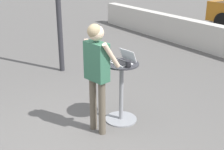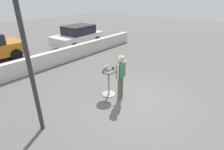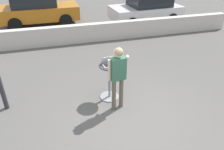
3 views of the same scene
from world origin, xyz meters
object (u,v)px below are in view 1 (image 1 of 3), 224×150
(cafe_table, at_px, (121,92))
(coffee_mug, at_px, (128,64))
(standing_person, at_px, (97,65))
(laptop, at_px, (123,60))

(cafe_table, distance_m, coffee_mug, 0.60)
(cafe_table, xyz_separation_m, coffee_mug, (0.22, -0.04, 0.56))
(coffee_mug, bearing_deg, cafe_table, 170.46)
(coffee_mug, distance_m, standing_person, 0.51)
(cafe_table, relative_size, coffee_mug, 8.22)
(cafe_table, relative_size, laptop, 2.82)
(coffee_mug, height_order, standing_person, standing_person)
(cafe_table, distance_m, laptop, 0.55)
(standing_person, bearing_deg, cafe_table, 98.45)
(coffee_mug, bearing_deg, laptop, 163.15)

